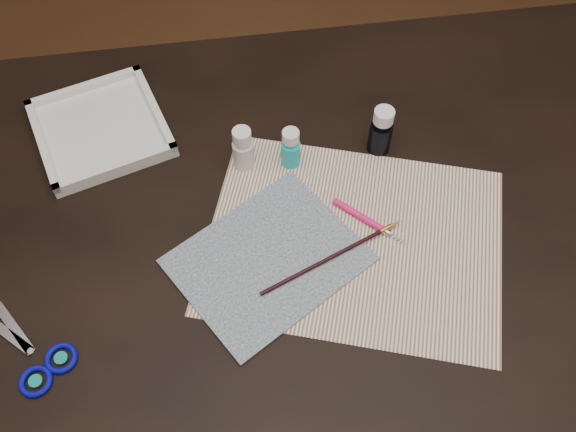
{
  "coord_description": "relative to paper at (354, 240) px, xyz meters",
  "views": [
    {
      "loc": [
        -0.07,
        -0.51,
        1.6
      ],
      "look_at": [
        0.0,
        0.0,
        0.8
      ],
      "focal_mm": 40.0,
      "sensor_mm": 36.0,
      "label": 1
    }
  ],
  "objects": [
    {
      "name": "ground",
      "position": [
        -0.1,
        0.03,
        -0.76
      ],
      "size": [
        3.5,
        3.5,
        0.02
      ],
      "primitive_type": "cube",
      "color": "#422614",
      "rests_on": "ground"
    },
    {
      "name": "table",
      "position": [
        -0.1,
        0.03,
        -0.38
      ],
      "size": [
        1.3,
        0.9,
        0.75
      ],
      "primitive_type": "cube",
      "color": "black",
      "rests_on": "ground"
    },
    {
      "name": "paper",
      "position": [
        0.0,
        0.0,
        0.0
      ],
      "size": [
        0.53,
        0.46,
        0.0
      ],
      "primitive_type": "cube",
      "rotation": [
        0.0,
        0.0,
        -0.32
      ],
      "color": "white",
      "rests_on": "table"
    },
    {
      "name": "canvas",
      "position": [
        -0.14,
        -0.02,
        0.0
      ],
      "size": [
        0.33,
        0.31,
        0.0
      ],
      "primitive_type": "cube",
      "rotation": [
        0.0,
        0.0,
        0.54
      ],
      "color": "#142942",
      "rests_on": "paper"
    },
    {
      "name": "paint_bottle_white",
      "position": [
        -0.15,
        0.17,
        0.04
      ],
      "size": [
        0.04,
        0.04,
        0.08
      ],
      "primitive_type": "cylinder",
      "rotation": [
        0.0,
        0.0,
        -0.37
      ],
      "color": "silver",
      "rests_on": "table"
    },
    {
      "name": "paint_bottle_cyan",
      "position": [
        -0.08,
        0.16,
        0.04
      ],
      "size": [
        0.04,
        0.04,
        0.08
      ],
      "primitive_type": "cylinder",
      "rotation": [
        0.0,
        0.0,
        -0.13
      ],
      "color": "#1DC2CB",
      "rests_on": "table"
    },
    {
      "name": "paint_bottle_navy",
      "position": [
        0.07,
        0.17,
        0.05
      ],
      "size": [
        0.04,
        0.04,
        0.09
      ],
      "primitive_type": "cylinder",
      "rotation": [
        0.0,
        0.0,
        -0.11
      ],
      "color": "black",
      "rests_on": "table"
    },
    {
      "name": "paintbrush",
      "position": [
        -0.04,
        -0.03,
        0.01
      ],
      "size": [
        0.24,
        0.1,
        0.01
      ],
      "primitive_type": null,
      "rotation": [
        0.0,
        0.0,
        0.38
      ],
      "color": "black",
      "rests_on": "canvas"
    },
    {
      "name": "craft_knife",
      "position": [
        0.03,
        0.02,
        0.01
      ],
      "size": [
        0.1,
        0.1,
        0.01
      ],
      "primitive_type": null,
      "rotation": [
        0.0,
        0.0,
        -0.78
      ],
      "color": "#F91C6F",
      "rests_on": "paper"
    },
    {
      "name": "scissors",
      "position": [
        -0.49,
        -0.11,
        0.0
      ],
      "size": [
        0.19,
        0.18,
        0.01
      ],
      "primitive_type": null,
      "rotation": [
        0.0,
        0.0,
        2.4
      ],
      "color": "silver",
      "rests_on": "table"
    },
    {
      "name": "palette_tray",
      "position": [
        -0.39,
        0.27,
        0.01
      ],
      "size": [
        0.26,
        0.26,
        0.02
      ],
      "primitive_type": "cube",
      "rotation": [
        0.0,
        0.0,
        0.29
      ],
      "color": "white",
      "rests_on": "table"
    }
  ]
}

